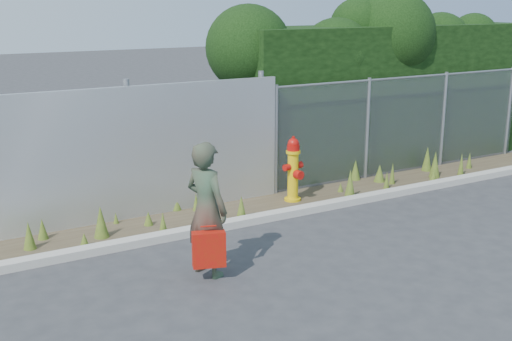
{
  "coord_description": "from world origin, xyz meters",
  "views": [
    {
      "loc": [
        -5.04,
        -6.77,
        3.5
      ],
      "look_at": [
        -0.3,
        1.4,
        1.0
      ],
      "focal_mm": 45.0,
      "sensor_mm": 36.0,
      "label": 1
    }
  ],
  "objects": [
    {
      "name": "black_shoulder_bag",
      "position": [
        -1.51,
        0.52,
        0.97
      ],
      "size": [
        0.22,
        0.09,
        0.17
      ],
      "rotation": [
        0.0,
        0.0,
        -0.21
      ],
      "color": "black"
    },
    {
      "name": "corrugated_fence",
      "position": [
        -3.25,
        3.01,
        1.1
      ],
      "size": [
        8.5,
        0.21,
        2.3
      ],
      "color": "#B9BCC1",
      "rests_on": "ground"
    },
    {
      "name": "red_tote_bag",
      "position": [
        -1.73,
        0.13,
        0.44
      ],
      "size": [
        0.42,
        0.16,
        0.55
      ],
      "rotation": [
        0.0,
        0.0,
        -0.32
      ],
      "color": "#9E1E09"
    },
    {
      "name": "curb",
      "position": [
        0.0,
        1.8,
        0.06
      ],
      "size": [
        16.0,
        0.22,
        0.12
      ],
      "primitive_type": "cube",
      "color": "#B0AB9F",
      "rests_on": "ground"
    },
    {
      "name": "chainlink_fence",
      "position": [
        4.25,
        3.0,
        1.03
      ],
      "size": [
        6.5,
        0.07,
        2.05
      ],
      "color": "gray",
      "rests_on": "ground"
    },
    {
      "name": "hedge",
      "position": [
        4.28,
        4.01,
        1.97
      ],
      "size": [
        7.9,
        2.03,
        3.75
      ],
      "color": "black",
      "rests_on": "ground"
    },
    {
      "name": "woman",
      "position": [
        -1.64,
        0.37,
        0.9
      ],
      "size": [
        0.63,
        0.76,
        1.79
      ],
      "primitive_type": "imported",
      "rotation": [
        0.0,
        0.0,
        1.92
      ],
      "color": "#116B46",
      "rests_on": "ground"
    },
    {
      "name": "weed_strip",
      "position": [
        -0.17,
        2.45,
        0.14
      ],
      "size": [
        16.0,
        1.29,
        0.54
      ],
      "color": "#453927",
      "rests_on": "ground"
    },
    {
      "name": "fire_hydrant",
      "position": [
        1.07,
        2.44,
        0.58
      ],
      "size": [
        0.4,
        0.36,
        1.2
      ],
      "rotation": [
        0.0,
        0.0,
        0.15
      ],
      "color": "yellow",
      "rests_on": "ground"
    },
    {
      "name": "ground",
      "position": [
        0.0,
        0.0,
        0.0
      ],
      "size": [
        80.0,
        80.0,
        0.0
      ],
      "primitive_type": "plane",
      "color": "#333335",
      "rests_on": "ground"
    }
  ]
}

